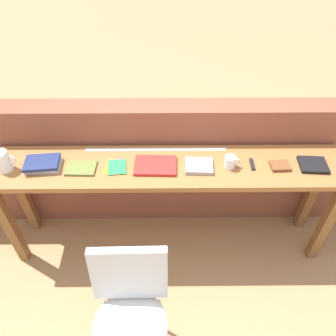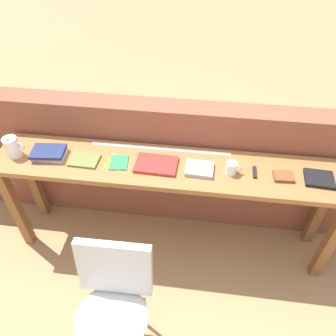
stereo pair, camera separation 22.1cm
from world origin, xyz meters
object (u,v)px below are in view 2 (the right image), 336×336
at_px(chair_white_moulded, 113,301).
at_px(book_repair_rightmost, 319,179).
at_px(multitool_folded, 255,172).
at_px(leather_journal_brown, 283,176).
at_px(pamphlet_pile_colourful, 118,162).
at_px(mug, 232,168).
at_px(magazine_cycling, 84,160).
at_px(book_stack_leftmost, 49,153).
at_px(book_open_centre, 156,164).
at_px(pitcher_white, 12,147).

distance_m(chair_white_moulded, book_repair_rightmost, 1.52).
height_order(multitool_folded, leather_journal_brown, leather_journal_brown).
distance_m(pamphlet_pile_colourful, leather_journal_brown, 1.13).
bearing_deg(pamphlet_pile_colourful, mug, -0.34).
relative_size(multitool_folded, leather_journal_brown, 0.85).
xyz_separation_m(mug, leather_journal_brown, (0.34, -0.00, -0.03)).
bearing_deg(book_repair_rightmost, mug, -175.76).
height_order(magazine_cycling, multitool_folded, magazine_cycling).
bearing_deg(book_stack_leftmost, pamphlet_pile_colourful, -0.20).
height_order(book_open_centre, book_repair_rightmost, book_repair_rightmost).
bearing_deg(leather_journal_brown, chair_white_moulded, -143.74).
xyz_separation_m(chair_white_moulded, book_stack_leftmost, (-0.63, 0.82, 0.38)).
bearing_deg(book_repair_rightmost, magazine_cycling, -175.63).
height_order(multitool_folded, book_repair_rightmost, book_repair_rightmost).
bearing_deg(multitool_folded, mug, -173.39).
bearing_deg(pamphlet_pile_colourful, book_repair_rightmost, -0.03).
bearing_deg(multitool_folded, pamphlet_pile_colourful, -179.17).
bearing_deg(magazine_cycling, pamphlet_pile_colourful, 5.62).
bearing_deg(multitool_folded, book_open_centre, -179.00).
bearing_deg(pitcher_white, magazine_cycling, 0.12).
distance_m(chair_white_moulded, book_open_centre, 0.91).
height_order(chair_white_moulded, book_stack_leftmost, book_stack_leftmost).
relative_size(pitcher_white, book_repair_rightmost, 0.99).
xyz_separation_m(chair_white_moulded, pamphlet_pile_colourful, (-0.13, 0.82, 0.36)).
xyz_separation_m(pitcher_white, book_repair_rightmost, (2.10, 0.02, -0.07)).
bearing_deg(book_open_centre, mug, 1.11).
bearing_deg(book_stack_leftmost, chair_white_moulded, -52.49).
height_order(book_stack_leftmost, leather_journal_brown, book_stack_leftmost).
relative_size(pitcher_white, multitool_folded, 1.67).
relative_size(mug, multitool_folded, 1.00).
height_order(mug, book_repair_rightmost, mug).
height_order(chair_white_moulded, book_repair_rightmost, book_repair_rightmost).
relative_size(book_stack_leftmost, leather_journal_brown, 1.87).
bearing_deg(pitcher_white, book_repair_rightmost, 0.43).
bearing_deg(pamphlet_pile_colourful, leather_journal_brown, -0.45).
bearing_deg(book_open_centre, pitcher_white, -177.10).
bearing_deg(pamphlet_pile_colourful, magazine_cycling, -176.27).
distance_m(multitool_folded, book_repair_rightmost, 0.42).
bearing_deg(book_open_centre, book_repair_rightmost, 1.71).
bearing_deg(book_repair_rightmost, pitcher_white, -175.72).
xyz_separation_m(pitcher_white, book_open_centre, (1.02, 0.02, -0.07)).
height_order(pitcher_white, multitool_folded, pitcher_white).
relative_size(magazine_cycling, book_repair_rightmost, 1.07).
relative_size(magazine_cycling, book_open_centre, 0.70).
distance_m(chair_white_moulded, multitool_folded, 1.21).
relative_size(book_stack_leftmost, magazine_cycling, 1.22).
xyz_separation_m(magazine_cycling, mug, (1.02, 0.01, 0.04)).
bearing_deg(mug, pamphlet_pile_colourful, 179.66).
distance_m(magazine_cycling, book_repair_rightmost, 1.59).
distance_m(chair_white_moulded, mug, 1.11).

